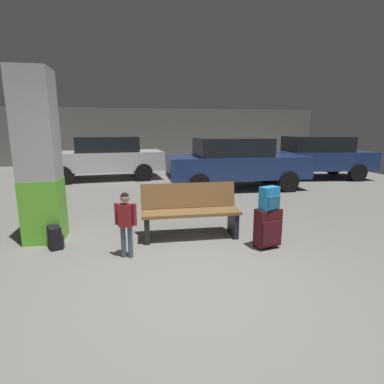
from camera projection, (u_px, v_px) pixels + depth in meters
The scene contains 11 objects.
ground_plane at pixel (165, 206), 7.26m from camera, with size 18.00×18.00×0.10m, color gray.
garage_back_wall at pixel (149, 136), 15.50m from camera, with size 18.00×0.12×2.80m, color slate.
structural_pillar at pixel (39, 159), 4.67m from camera, with size 0.57×0.57×2.66m.
bench at pixel (190, 211), 4.99m from camera, with size 1.61×0.55×0.89m.
suitcase at pixel (268, 227), 4.54m from camera, with size 0.42×0.30×0.60m.
backpack_bright at pixel (270, 198), 4.45m from camera, with size 0.32×0.27×0.34m.
child at pixel (126, 218), 4.15m from camera, with size 0.30×0.22×0.93m.
backpack_dark_floor at pixel (55, 237), 4.56m from camera, with size 0.28×0.32×0.34m.
parked_car_far at pixel (105, 157), 10.77m from camera, with size 4.25×2.11×1.51m.
parked_car_near at pixel (235, 162), 9.07m from camera, with size 4.10×1.80×1.51m.
parked_car_side at pixel (313, 156), 10.99m from camera, with size 4.26×2.14×1.51m.
Camera 1 is at (-0.63, -3.04, 1.77)m, focal length 28.24 mm.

